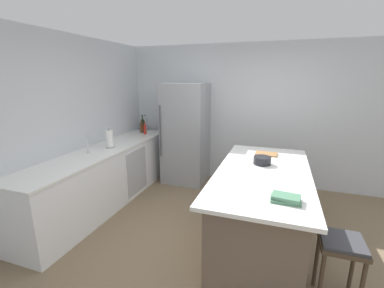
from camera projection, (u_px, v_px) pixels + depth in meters
ground_plane at (226, 248)px, 3.10m from camera, size 7.20×7.20×0.00m
wall_rear at (253, 116)px, 4.84m from camera, size 6.00×0.10×2.60m
wall_left at (54, 129)px, 3.55m from camera, size 0.10×6.00×2.60m
counter_run_left at (106, 176)px, 4.13m from camera, size 0.68×3.16×0.92m
kitchen_island at (261, 206)px, 3.15m from camera, size 1.06×2.21×0.92m
refrigerator at (186, 134)px, 4.94m from camera, size 0.80×0.73×1.89m
bar_stool at (341, 251)px, 2.23m from camera, size 0.36×0.36×0.65m
sink_faucet at (88, 143)px, 3.74m from camera, size 0.15×0.05×0.30m
paper_towel_roll at (110, 139)px, 4.06m from camera, size 0.14×0.14×0.31m
soda_bottle at (145, 125)px, 5.35m from camera, size 0.07×0.07×0.33m
wine_bottle at (143, 125)px, 5.26m from camera, size 0.07×0.07×0.34m
syrup_bottle at (142, 127)px, 5.18m from camera, size 0.07×0.07×0.26m
hot_sauce_bottle at (145, 129)px, 5.05m from camera, size 0.05×0.05×0.25m
cookbook_stack at (286, 198)px, 2.29m from camera, size 0.26×0.19×0.06m
mixing_bowl at (262, 160)px, 3.27m from camera, size 0.22×0.22×0.10m
cutting_board at (266, 154)px, 3.69m from camera, size 0.31×0.22×0.02m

